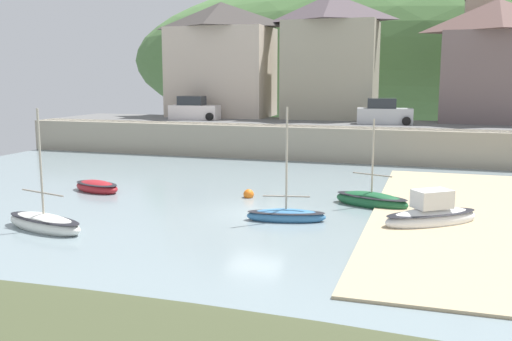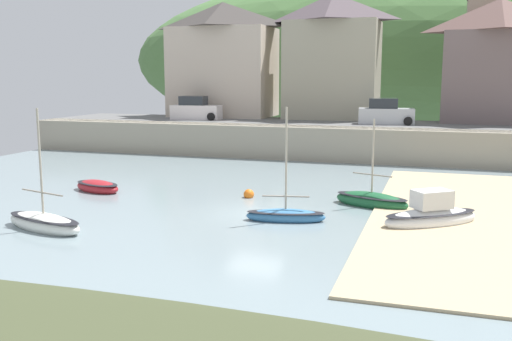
{
  "view_description": "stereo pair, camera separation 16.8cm",
  "coord_description": "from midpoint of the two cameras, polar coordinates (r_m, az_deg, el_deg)",
  "views": [
    {
      "loc": [
        7.51,
        -23.91,
        6.06
      ],
      "look_at": [
        -0.53,
        1.75,
        1.61
      ],
      "focal_mm": 40.45,
      "sensor_mm": 36.0,
      "label": 1
    },
    {
      "loc": [
        7.67,
        -23.86,
        6.06
      ],
      "look_at": [
        -0.53,
        1.75,
        1.61
      ],
      "focal_mm": 40.45,
      "sensor_mm": 36.0,
      "label": 2
    }
  ],
  "objects": [
    {
      "name": "ground",
      "position": [
        16.68,
        -5.36,
        -11.34
      ],
      "size": [
        48.0,
        41.0,
        0.61
      ],
      "color": "gray"
    },
    {
      "name": "quay_seawall",
      "position": [
        42.33,
        7.33,
        2.94
      ],
      "size": [
        48.0,
        9.4,
        2.4
      ],
      "color": "gray",
      "rests_on": "ground"
    },
    {
      "name": "hillside_backdrop",
      "position": [
        79.14,
        16.47,
        10.49
      ],
      "size": [
        80.0,
        44.0,
        23.09
      ],
      "color": "#4E7940",
      "rests_on": "ground"
    },
    {
      "name": "waterfront_building_left",
      "position": [
        52.55,
        -3.17,
        10.95
      ],
      "size": [
        9.12,
        6.05,
        10.03
      ],
      "color": "beige",
      "rests_on": "ground"
    },
    {
      "name": "waterfront_building_centre",
      "position": [
        49.9,
        7.68,
        11.17
      ],
      "size": [
        7.92,
        5.38,
        10.37
      ],
      "color": "#A29C85",
      "rests_on": "ground"
    },
    {
      "name": "waterfront_building_right",
      "position": [
        49.26,
        22.86,
        10.02
      ],
      "size": [
        8.4,
        6.2,
        9.47
      ],
      "color": "#6F5E5E",
      "rests_on": "ground"
    },
    {
      "name": "church_with_spire",
      "position": [
        53.33,
        21.71,
        13.12
      ],
      "size": [
        3.0,
        3.0,
        14.96
      ],
      "color": "gray",
      "rests_on": "ground"
    },
    {
      "name": "sailboat_nearest_shore",
      "position": [
        31.58,
        -15.26,
        -1.56
      ],
      "size": [
        3.21,
        2.2,
        0.76
      ],
      "rotation": [
        0.0,
        0.0,
        -0.33
      ],
      "color": "maroon",
      "rests_on": "ground"
    },
    {
      "name": "rowboat_small_beached",
      "position": [
        24.44,
        -20.05,
        -4.86
      ],
      "size": [
        4.21,
        2.23,
        5.0
      ],
      "rotation": [
        0.0,
        0.0,
        -0.27
      ],
      "color": "white",
      "rests_on": "ground"
    },
    {
      "name": "fishing_boat_green",
      "position": [
        24.56,
        17.11,
        -4.32
      ],
      "size": [
        4.22,
        3.66,
        1.7
      ],
      "rotation": [
        0.0,
        0.0,
        0.65
      ],
      "color": "white",
      "rests_on": "ground"
    },
    {
      "name": "sailboat_blue_trim",
      "position": [
        27.55,
        11.51,
        -2.91
      ],
      "size": [
        3.85,
        2.46,
        4.27
      ],
      "rotation": [
        0.0,
        0.0,
        -0.35
      ],
      "color": "#1B5932",
      "rests_on": "ground"
    },
    {
      "name": "sailboat_far_left",
      "position": [
        24.36,
        3.15,
        -4.43
      ],
      "size": [
        3.48,
        1.65,
        4.94
      ],
      "rotation": [
        0.0,
        0.0,
        0.2
      ],
      "color": "teal",
      "rests_on": "ground"
    },
    {
      "name": "parked_car_near_slipway",
      "position": [
        48.74,
        -5.89,
        5.99
      ],
      "size": [
        4.21,
        1.97,
        1.95
      ],
      "rotation": [
        0.0,
        0.0,
        0.07
      ],
      "color": "silver",
      "rests_on": "ground"
    },
    {
      "name": "parked_car_by_wall",
      "position": [
        44.84,
        12.8,
        5.52
      ],
      "size": [
        4.25,
        2.1,
        1.95
      ],
      "rotation": [
        0.0,
        0.0,
        0.1
      ],
      "color": "#B9BCC1",
      "rests_on": "ground"
    },
    {
      "name": "mooring_buoy",
      "position": [
        28.92,
        -0.55,
        -2.38
      ],
      "size": [
        0.53,
        0.53,
        0.53
      ],
      "color": "orange",
      "rests_on": "ground"
    }
  ]
}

